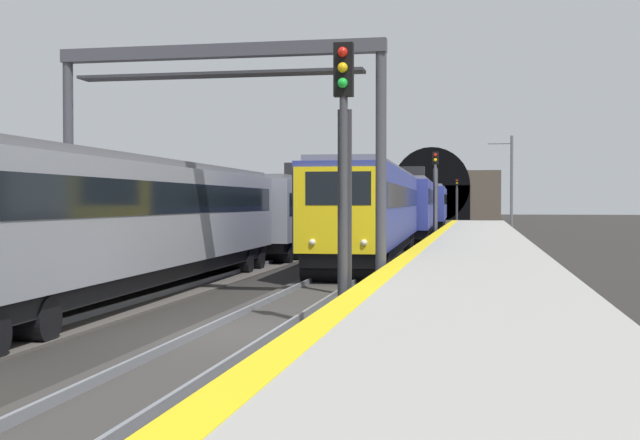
{
  "coord_description": "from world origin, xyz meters",
  "views": [
    {
      "loc": [
        -15.76,
        -4.51,
        2.62
      ],
      "look_at": [
        12.42,
        0.9,
        1.99
      ],
      "focal_mm": 46.8,
      "sensor_mm": 36.0,
      "label": 1
    }
  ],
  "objects_px": {
    "railway_signal_far": "(457,198)",
    "train_main_approaching": "(412,206)",
    "railway_signal_near": "(344,160)",
    "train_adjacent_platform": "(302,210)",
    "catenary_mast_near": "(511,185)",
    "overhead_signal_gantry": "(219,105)",
    "railway_signal_mid": "(435,191)"
  },
  "relations": [
    {
      "from": "railway_signal_far",
      "to": "catenary_mast_near",
      "type": "xyz_separation_m",
      "value": [
        -33.3,
        -5.0,
        0.84
      ]
    },
    {
      "from": "overhead_signal_gantry",
      "to": "railway_signal_far",
      "type": "bearing_deg",
      "value": -3.12
    },
    {
      "from": "catenary_mast_near",
      "to": "train_adjacent_platform",
      "type": "bearing_deg",
      "value": 152.97
    },
    {
      "from": "train_adjacent_platform",
      "to": "railway_signal_near",
      "type": "distance_m",
      "value": 27.44
    },
    {
      "from": "railway_signal_mid",
      "to": "railway_signal_far",
      "type": "height_order",
      "value": "railway_signal_mid"
    },
    {
      "from": "train_main_approaching",
      "to": "railway_signal_near",
      "type": "distance_m",
      "value": 40.18
    },
    {
      "from": "railway_signal_far",
      "to": "overhead_signal_gantry",
      "type": "bearing_deg",
      "value": -3.12
    },
    {
      "from": "train_adjacent_platform",
      "to": "catenary_mast_near",
      "type": "height_order",
      "value": "catenary_mast_near"
    },
    {
      "from": "overhead_signal_gantry",
      "to": "railway_signal_mid",
      "type": "bearing_deg",
      "value": -8.21
    },
    {
      "from": "overhead_signal_gantry",
      "to": "catenary_mast_near",
      "type": "bearing_deg",
      "value": -11.82
    },
    {
      "from": "train_main_approaching",
      "to": "railway_signal_near",
      "type": "xyz_separation_m",
      "value": [
        -40.12,
        -1.88,
        1.09
      ]
    },
    {
      "from": "railway_signal_far",
      "to": "railway_signal_near",
      "type": "bearing_deg",
      "value": 0.0
    },
    {
      "from": "train_adjacent_platform",
      "to": "railway_signal_far",
      "type": "relative_size",
      "value": 11.98
    },
    {
      "from": "train_main_approaching",
      "to": "railway_signal_mid",
      "type": "height_order",
      "value": "railway_signal_mid"
    },
    {
      "from": "overhead_signal_gantry",
      "to": "railway_signal_near",
      "type": "bearing_deg",
      "value": -140.94
    },
    {
      "from": "railway_signal_near",
      "to": "railway_signal_mid",
      "type": "bearing_deg",
      "value": -180.0
    },
    {
      "from": "railway_signal_near",
      "to": "railway_signal_far",
      "type": "relative_size",
      "value": 1.08
    },
    {
      "from": "railway_signal_far",
      "to": "catenary_mast_near",
      "type": "bearing_deg",
      "value": 8.54
    },
    {
      "from": "railway_signal_near",
      "to": "railway_signal_far",
      "type": "height_order",
      "value": "railway_signal_near"
    },
    {
      "from": "train_main_approaching",
      "to": "railway_signal_far",
      "type": "height_order",
      "value": "railway_signal_far"
    },
    {
      "from": "train_adjacent_platform",
      "to": "railway_signal_mid",
      "type": "bearing_deg",
      "value": 138.66
    },
    {
      "from": "train_adjacent_platform",
      "to": "railway_signal_far",
      "type": "distance_m",
      "value": 56.35
    },
    {
      "from": "railway_signal_far",
      "to": "train_main_approaching",
      "type": "bearing_deg",
      "value": -2.54
    },
    {
      "from": "railway_signal_mid",
      "to": "railway_signal_far",
      "type": "xyz_separation_m",
      "value": [
        48.11,
        -0.0,
        -0.18
      ]
    },
    {
      "from": "train_main_approaching",
      "to": "overhead_signal_gantry",
      "type": "height_order",
      "value": "overhead_signal_gantry"
    },
    {
      "from": "railway_signal_mid",
      "to": "railway_signal_far",
      "type": "distance_m",
      "value": 48.11
    },
    {
      "from": "railway_signal_near",
      "to": "railway_signal_far",
      "type": "distance_m",
      "value": 82.58
    },
    {
      "from": "train_main_approaching",
      "to": "railway_signal_near",
      "type": "relative_size",
      "value": 10.95
    },
    {
      "from": "train_adjacent_platform",
      "to": "overhead_signal_gantry",
      "type": "relative_size",
      "value": 7.06
    },
    {
      "from": "train_adjacent_platform",
      "to": "overhead_signal_gantry",
      "type": "xyz_separation_m",
      "value": [
        -21.41,
        -2.34,
        3.02
      ]
    },
    {
      "from": "railway_signal_far",
      "to": "catenary_mast_near",
      "type": "relative_size",
      "value": 0.69
    },
    {
      "from": "railway_signal_mid",
      "to": "catenary_mast_near",
      "type": "distance_m",
      "value": 15.65
    }
  ]
}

